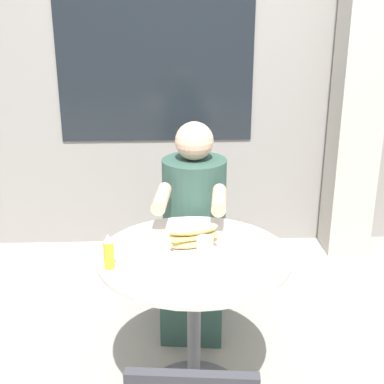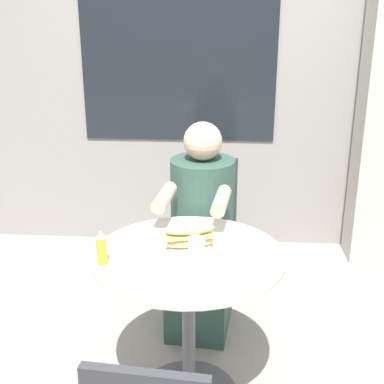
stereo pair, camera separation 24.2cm
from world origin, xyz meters
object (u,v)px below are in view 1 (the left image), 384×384
at_px(seated_diner, 194,242).
at_px(diner_chair, 194,216).
at_px(drink_cup, 205,251).
at_px(cafe_table, 194,293).
at_px(condiment_bottle, 109,252).
at_px(sandwich_on_plate, 194,237).

bearing_deg(seated_diner, diner_chair, -86.15).
bearing_deg(diner_chair, drink_cup, 96.13).
height_order(cafe_table, condiment_bottle, condiment_bottle).
height_order(cafe_table, diner_chair, diner_chair).
relative_size(cafe_table, seated_diner, 0.71).
relative_size(diner_chair, sandwich_on_plate, 3.77).
bearing_deg(drink_cup, seated_diner, 91.19).
relative_size(sandwich_on_plate, drink_cup, 1.95).
bearing_deg(seated_diner, cafe_table, 93.74).
bearing_deg(condiment_bottle, cafe_table, 17.89).
distance_m(cafe_table, drink_cup, 0.27).
height_order(seated_diner, drink_cup, seated_diner).
relative_size(diner_chair, condiment_bottle, 5.84).
distance_m(seated_diner, sandwich_on_plate, 0.62).
height_order(diner_chair, condiment_bottle, condiment_bottle).
bearing_deg(sandwich_on_plate, condiment_bottle, -155.15).
bearing_deg(sandwich_on_plate, cafe_table, -93.67).
relative_size(seated_diner, condiment_bottle, 7.87).
distance_m(diner_chair, drink_cup, 1.08).
bearing_deg(cafe_table, diner_chair, 87.70).
bearing_deg(seated_diner, sandwich_on_plate, 93.86).
distance_m(cafe_table, diner_chair, 0.95).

